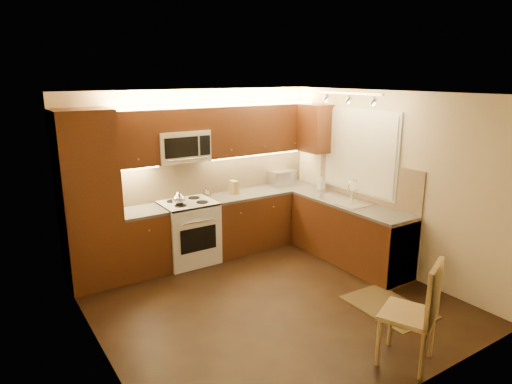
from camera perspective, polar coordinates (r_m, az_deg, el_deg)
floor at (r=5.72m, az=1.81°, el=-13.62°), size 4.00×4.00×0.01m
ceiling at (r=5.04m, az=2.04°, el=12.28°), size 4.00×4.00×0.01m
wall_back at (r=6.93m, az=-7.63°, el=2.36°), size 4.00×0.01×2.50m
wall_front at (r=3.88m, az=19.33°, el=-8.28°), size 4.00×0.01×2.50m
wall_left at (r=4.46m, az=-19.72°, el=-5.30°), size 0.01×4.00×2.50m
wall_right at (r=6.57m, az=16.36°, el=1.21°), size 0.01×4.00×2.50m
pantry at (r=6.15m, az=-20.32°, el=-0.95°), size 0.70×0.60×2.30m
base_cab_back_left at (r=6.53m, az=-14.11°, el=-6.22°), size 0.62×0.60×0.86m
counter_back_left at (r=6.39m, az=-14.36°, el=-2.45°), size 0.62×0.60×0.04m
base_cab_back_right at (r=7.39m, az=0.90°, el=-3.32°), size 1.92×0.60×0.86m
counter_back_right at (r=7.26m, az=0.91°, el=0.06°), size 1.92×0.60×0.04m
base_cab_right at (r=6.84m, az=11.68°, el=-5.13°), size 0.60×2.00×0.86m
counter_right at (r=6.70m, az=11.88°, el=-1.50°), size 0.60×2.00×0.04m
dishwasher at (r=6.40m, az=16.11°, el=-6.81°), size 0.58×0.60×0.84m
backsplash_back at (r=7.08m, az=-5.03°, el=2.29°), size 3.30×0.02×0.60m
backsplash_right at (r=6.83m, az=13.75°, el=1.46°), size 0.02×2.00×0.60m
upper_cab_back_left at (r=6.30m, az=-15.30°, el=6.53°), size 0.62×0.35×0.75m
upper_cab_back_right at (r=7.18m, az=0.38°, el=7.98°), size 1.92×0.35×0.75m
upper_cab_bridge at (r=6.52m, az=-9.61°, el=9.04°), size 0.76×0.35×0.31m
upper_cab_right_corner at (r=7.31m, az=7.43°, el=7.98°), size 0.35×0.50×0.75m
stove at (r=6.74m, az=-8.50°, el=-5.02°), size 0.76×0.65×0.92m
microwave at (r=6.55m, az=-9.42°, el=5.77°), size 0.76×0.38×0.44m
window_frame at (r=6.85m, az=13.01°, el=4.96°), size 0.03×1.44×1.24m
window_blinds at (r=6.83m, az=12.89°, el=4.94°), size 0.02×1.36×1.16m
sink at (r=6.78m, az=11.03°, el=-0.44°), size 0.52×0.86×0.15m
faucet at (r=6.89m, az=12.14°, el=0.37°), size 0.20×0.04×0.30m
track_light_bar at (r=6.35m, az=11.65°, el=12.11°), size 0.04×1.20×0.03m
kettle at (r=6.44m, az=-9.74°, el=-0.72°), size 0.21×0.21×0.21m
toaster_oven at (r=7.59m, az=3.22°, el=1.81°), size 0.43×0.33×0.25m
knife_block at (r=7.05m, az=-2.81°, el=0.61°), size 0.10×0.15×0.20m
spice_jar_a at (r=6.99m, az=-6.25°, el=-0.00°), size 0.06×0.06×0.10m
spice_jar_b at (r=7.09m, az=-2.76°, el=0.23°), size 0.06×0.06×0.09m
spice_jar_c at (r=6.94m, az=-6.01°, el=-0.18°), size 0.06×0.06×0.09m
spice_jar_d at (r=6.97m, az=-5.78°, el=-0.03°), size 0.06×0.06×0.10m
soap_bottle at (r=7.37m, az=8.23°, el=1.10°), size 0.10×0.10×0.20m
rug at (r=5.80m, az=16.37°, el=-13.73°), size 0.69×1.02×0.01m
dining_chair at (r=4.64m, az=18.62°, el=-14.14°), size 0.62×0.62×1.06m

